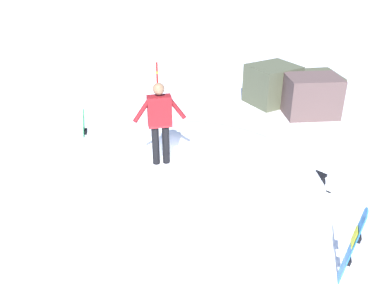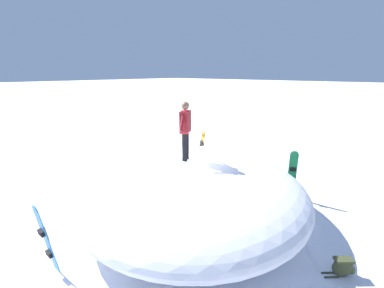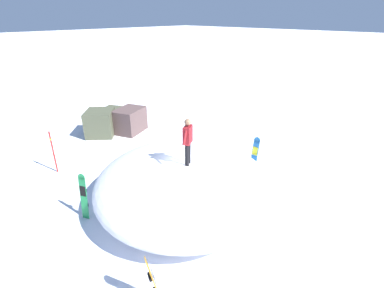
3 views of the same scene
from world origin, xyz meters
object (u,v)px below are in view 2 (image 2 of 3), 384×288
(snowboarder_standing, at_px, (185,127))
(snowboard_secondary_upright, at_px, (46,239))
(snowboard_primary_upright, at_px, (201,148))
(snowboard_tertiary_upright, at_px, (292,174))
(backpack_far, at_px, (343,267))

(snowboarder_standing, height_order, snowboard_secondary_upright, snowboarder_standing)
(snowboard_primary_upright, height_order, snowboard_tertiary_upright, snowboard_tertiary_upright)
(snowboard_tertiary_upright, height_order, backpack_far, snowboard_tertiary_upright)
(snowboard_tertiary_upright, bearing_deg, snowboard_secondary_upright, 69.91)
(snowboard_secondary_upright, relative_size, snowboard_tertiary_upright, 0.97)
(snowboard_primary_upright, relative_size, backpack_far, 2.71)
(snowboarder_standing, height_order, snowboard_tertiary_upright, snowboarder_standing)
(snowboarder_standing, distance_m, snowboard_secondary_upright, 4.12)
(snowboarder_standing, bearing_deg, snowboard_primary_upright, -56.79)
(snowboarder_standing, relative_size, snowboard_tertiary_upright, 0.98)
(snowboard_primary_upright, xyz_separation_m, snowboard_secondary_upright, (-1.83, 7.14, 0.02))
(snowboard_secondary_upright, bearing_deg, snowboard_primary_upright, -75.60)
(snowboarder_standing, bearing_deg, snowboard_tertiary_upright, -124.35)
(snowboard_secondary_upright, distance_m, snowboard_tertiary_upright, 7.06)
(snowboarder_standing, bearing_deg, snowboard_secondary_upright, 83.49)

